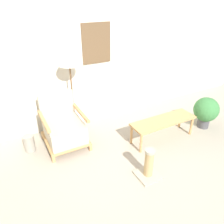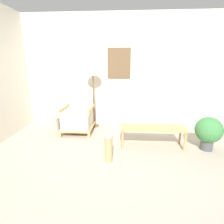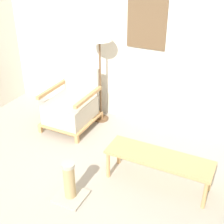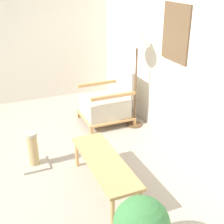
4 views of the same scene
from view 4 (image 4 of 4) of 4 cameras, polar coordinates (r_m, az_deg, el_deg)
ground_plane at (r=4.04m, az=-15.97°, el=-10.81°), size 14.00×14.00×0.00m
wall_back at (r=4.17m, az=12.01°, el=11.29°), size 8.00×0.09×2.70m
wall_left at (r=5.83m, az=-16.11°, el=14.58°), size 0.06×8.00×2.70m
armchair at (r=5.00m, az=-0.87°, el=1.62°), size 0.68×0.77×0.86m
floor_lamp at (r=4.57m, az=4.63°, el=12.56°), size 0.37×0.37×1.52m
coffee_table at (r=3.45m, az=-1.39°, el=-9.40°), size 1.21×0.37×0.39m
vase at (r=5.60m, az=-2.37°, el=2.26°), size 0.18×0.18×0.29m
scratching_post at (r=4.06m, az=-14.17°, el=-7.32°), size 0.33×0.33×0.47m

